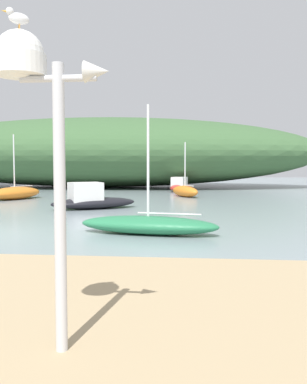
# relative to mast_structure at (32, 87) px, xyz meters

# --- Properties ---
(distant_hill) EXTENTS (42.03, 15.45, 6.53)m
(distant_hill) POSITION_rel_mast_structure_xyz_m (-7.83, 36.02, 0.37)
(distant_hill) COLOR #3D6038
(distant_hill) RESTS_ON ground
(mast_structure) EXTENTS (1.17, 0.53, 3.26)m
(mast_structure) POSITION_rel_mast_structure_xyz_m (0.00, 0.00, 0.00)
(mast_structure) COLOR silver
(mast_structure) RESTS_ON beach_sand
(seagull_on_radar) EXTENTS (0.25, 0.20, 0.20)m
(seagull_on_radar) POSITION_rel_mast_structure_xyz_m (-0.13, -0.01, 0.69)
(seagull_on_radar) COLOR orange
(seagull_on_radar) RESTS_ON mast_structure
(motorboat_outer_mooring) EXTENTS (2.19, 3.82, 1.14)m
(motorboat_outer_mooring) POSITION_rel_mast_structure_xyz_m (0.39, 29.61, -2.47)
(motorboat_outer_mooring) COLOR #B72D28
(motorboat_outer_mooring) RESTS_ON ground
(sailboat_by_sandbar) EXTENTS (2.33, 3.21, 3.59)m
(sailboat_by_sandbar) POSITION_rel_mast_structure_xyz_m (0.91, 23.89, -2.51)
(sailboat_by_sandbar) COLOR orange
(sailboat_by_sandbar) RESTS_ON ground
(sailboat_near_shore) EXTENTS (4.48, 1.92, 3.92)m
(sailboat_near_shore) POSITION_rel_mast_structure_xyz_m (0.20, 8.63, -2.60)
(sailboat_near_shore) COLOR #287A4C
(sailboat_near_shore) RESTS_ON ground
(motorboat_far_right) EXTENTS (4.32, 3.45, 1.27)m
(motorboat_far_right) POSITION_rel_mast_structure_xyz_m (-3.36, 15.76, -2.45)
(motorboat_far_right) COLOR black
(motorboat_far_right) RESTS_ON ground
(sailboat_mid_channel) EXTENTS (2.90, 4.11, 3.94)m
(sailboat_mid_channel) POSITION_rel_mast_structure_xyz_m (-9.36, 20.69, -2.50)
(sailboat_mid_channel) COLOR orange
(sailboat_mid_channel) RESTS_ON ground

